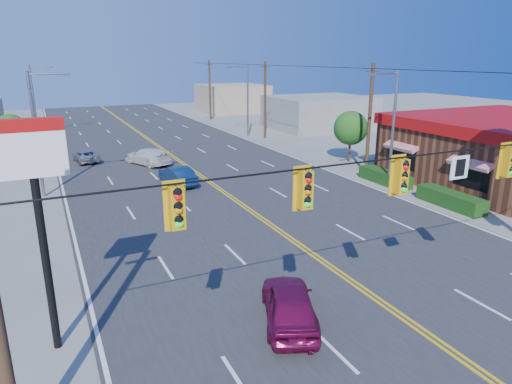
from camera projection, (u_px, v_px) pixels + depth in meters
name	position (u px, v px, depth m)	size (l,w,h in m)	color
ground	(414.00, 327.00, 15.49)	(160.00, 160.00, 0.00)	gray
road	(212.00, 184.00, 32.82)	(20.00, 120.00, 0.06)	#2D2D30
signal_span	(426.00, 190.00, 14.05)	(24.32, 0.34, 9.00)	#47301E
kfc	(505.00, 149.00, 33.38)	(16.30, 12.40, 4.70)	brown
pizza_hut_sign	(36.00, 190.00, 12.97)	(1.90, 0.30, 6.85)	black
streetlight_se	(391.00, 123.00, 30.77)	(2.55, 0.25, 8.00)	gray
streetlight_ne	(246.00, 97.00, 51.57)	(2.55, 0.25, 8.00)	gray
streetlight_sw	(38.00, 128.00, 28.85)	(2.55, 0.25, 8.00)	gray
streetlight_nw	(35.00, 97.00, 51.38)	(2.55, 0.25, 8.00)	gray
utility_pole_near	(369.00, 120.00, 34.90)	(0.28, 0.28, 8.40)	#47301E
utility_pole_mid	(265.00, 100.00, 50.50)	(0.28, 0.28, 8.40)	#47301E
utility_pole_far	(210.00, 90.00, 66.10)	(0.28, 0.28, 8.40)	#47301E
tree_kfc_rear	(351.00, 128.00, 39.26)	(2.94, 2.94, 4.41)	#47301E
tree_west	(11.00, 131.00, 38.83)	(2.80, 2.80, 4.20)	#47301E
bld_east_mid	(319.00, 112.00, 58.61)	(12.00, 10.00, 4.00)	gray
bld_east_far	(232.00, 98.00, 76.39)	(10.00, 10.00, 4.40)	tan
car_magenta	(289.00, 305.00, 15.49)	(1.68, 4.18, 1.43)	maroon
car_blue	(178.00, 176.00, 32.40)	(1.42, 4.09, 1.35)	navy
car_white	(148.00, 157.00, 38.58)	(1.96, 4.82, 1.40)	silver
car_silver	(86.00, 157.00, 39.54)	(1.75, 3.81, 1.06)	#A2A2A7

